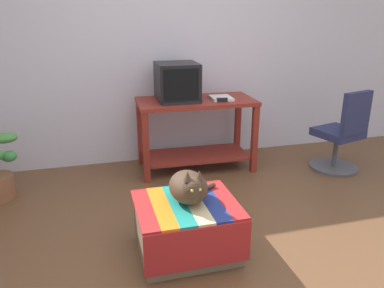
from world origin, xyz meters
The scene contains 10 objects.
ground_plane centered at (0.00, 0.00, 0.00)m, with size 14.00×14.00×0.00m, color brown.
back_wall centered at (0.00, 2.05, 1.30)m, with size 8.00×0.10×2.60m, color silver.
desk centered at (0.25, 1.60, 0.52)m, with size 1.25×0.64×0.77m.
tv_monitor centered at (0.06, 1.65, 0.96)m, with size 0.44×0.46×0.38m.
keyboard centered at (0.06, 1.47, 0.78)m, with size 0.40×0.15×0.02m, color black.
book centered at (0.51, 1.55, 0.78)m, with size 0.22×0.25×0.03m, color white.
ottoman_with_blanket centered at (-0.24, 0.10, 0.19)m, with size 0.71×0.63×0.39m.
cat centered at (-0.22, 0.12, 0.50)m, with size 0.38×0.39×0.28m.
office_chair centered at (1.74, 1.12, 0.39)m, with size 0.52×0.52×0.89m.
stapler centered at (0.48, 1.43, 0.79)m, with size 0.04×0.11×0.04m, color black.
Camera 1 is at (-0.83, -2.19, 1.65)m, focal length 35.69 mm.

